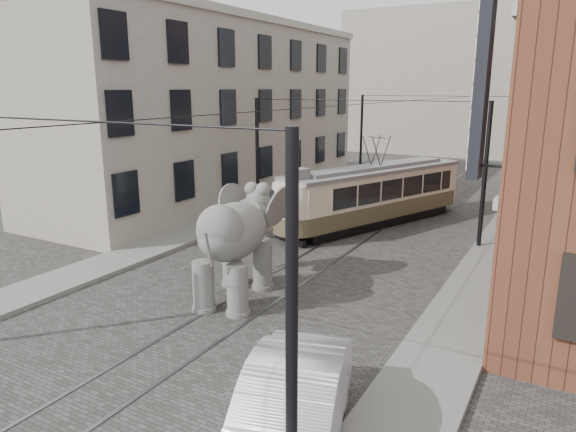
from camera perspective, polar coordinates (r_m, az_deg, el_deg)
The scene contains 10 objects.
ground at distance 19.07m, azimuth 1.25°, elevation -6.01°, with size 120.00×120.00×0.00m, color #4A4644.
tram_rails at distance 19.06m, azimuth 1.25°, elevation -5.97°, with size 1.54×80.00×0.02m, color slate, non-canonical shape.
sidewalk_right at distance 17.25m, azimuth 19.34°, elevation -8.76°, with size 2.00×60.00×0.15m, color slate.
sidewalk_left at distance 22.68m, azimuth -13.41°, elevation -2.93°, with size 2.00×60.00×0.15m, color slate.
stucco_building at distance 32.35m, azimuth -7.75°, elevation 11.11°, with size 7.00×24.00×10.00m, color gray.
distant_block at distance 56.47m, azimuth 21.36°, elevation 13.46°, with size 28.00×10.00×14.00m, color gray.
catenary at distance 22.81m, azimuth 6.80°, elevation 4.99°, with size 11.00×30.20×6.00m, color black, non-canonical shape.
tram at distance 25.32m, azimuth 9.51°, elevation 3.77°, with size 2.21×10.73×4.26m, color beige, non-canonical shape.
elephant at distance 16.16m, azimuth -5.95°, elevation -3.40°, with size 3.06×5.56×3.40m, color slate, non-canonical shape.
parked_car at distance 9.95m, azimuth 0.19°, elevation -20.72°, with size 1.76×5.00×1.65m, color silver.
Camera 1 is at (8.42, -15.84, 6.47)m, focal length 32.49 mm.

